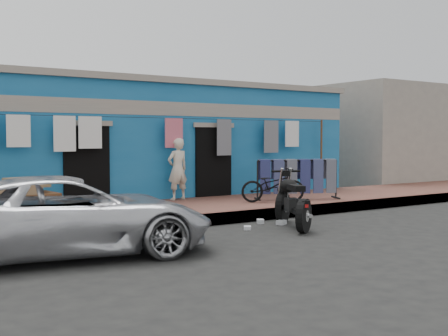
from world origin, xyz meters
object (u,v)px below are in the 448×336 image
at_px(motorcycle, 293,200).
at_px(car, 68,214).
at_px(seated_person, 178,169).
at_px(charpoy, 6,198).
at_px(bicycle, 273,181).
at_px(jeans_rack, 297,178).

bearing_deg(motorcycle, car, -154.54).
distance_m(seated_person, charpoy, 4.32).
height_order(car, bicycle, car).
relative_size(motorcycle, jeans_rack, 0.85).
bearing_deg(bicycle, charpoy, 103.84).
relative_size(bicycle, motorcycle, 0.84).
height_order(charpoy, jeans_rack, jeans_rack).
relative_size(car, motorcycle, 2.44).
bearing_deg(seated_person, bicycle, 129.64).
relative_size(seated_person, bicycle, 1.00).
bearing_deg(car, bicycle, -58.62).
height_order(seated_person, jeans_rack, seated_person).
distance_m(bicycle, motorcycle, 2.34).
bearing_deg(bicycle, jeans_rack, -54.14).
height_order(car, jeans_rack, jeans_rack).
bearing_deg(motorcycle, seated_person, 121.54).
bearing_deg(car, charpoy, 13.18).
bearing_deg(jeans_rack, bicycle, -168.48).
bearing_deg(car, seated_person, -35.70).
xyz_separation_m(car, bicycle, (5.77, 2.25, 0.12)).
bearing_deg(jeans_rack, charpoy, 172.46).
bearing_deg(jeans_rack, seated_person, 149.88).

